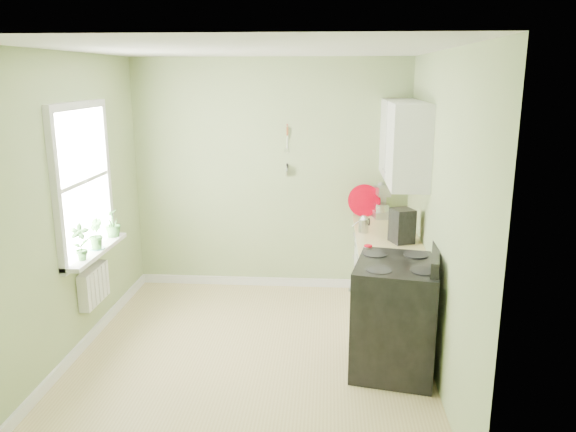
# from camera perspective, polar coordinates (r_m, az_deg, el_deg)

# --- Properties ---
(floor) EXTENTS (3.20, 3.60, 0.02)m
(floor) POSITION_cam_1_polar(r_m,az_deg,el_deg) (5.31, -3.76, -14.11)
(floor) COLOR tan
(floor) RESTS_ON ground
(ceiling) EXTENTS (3.20, 3.60, 0.02)m
(ceiling) POSITION_cam_1_polar(r_m,az_deg,el_deg) (4.68, -4.31, 16.68)
(ceiling) COLOR white
(ceiling) RESTS_ON wall_back
(wall_back) EXTENTS (3.20, 0.02, 2.70)m
(wall_back) POSITION_cam_1_polar(r_m,az_deg,el_deg) (6.58, -1.80, 4.06)
(wall_back) COLOR #A2B67C
(wall_back) RESTS_ON floor
(wall_left) EXTENTS (0.02, 3.60, 2.70)m
(wall_left) POSITION_cam_1_polar(r_m,az_deg,el_deg) (5.29, -21.56, 0.58)
(wall_left) COLOR #A2B67C
(wall_left) RESTS_ON floor
(wall_right) EXTENTS (0.02, 3.60, 2.70)m
(wall_right) POSITION_cam_1_polar(r_m,az_deg,el_deg) (4.86, 15.13, -0.04)
(wall_right) COLOR #A2B67C
(wall_right) RESTS_ON floor
(base_cabinets) EXTENTS (0.60, 1.60, 0.87)m
(base_cabinets) POSITION_cam_1_polar(r_m,az_deg,el_deg) (6.03, 9.91, -6.11)
(base_cabinets) COLOR white
(base_cabinets) RESTS_ON floor
(countertop) EXTENTS (0.64, 1.60, 0.04)m
(countertop) POSITION_cam_1_polar(r_m,az_deg,el_deg) (5.89, 10.00, -1.95)
(countertop) COLOR beige
(countertop) RESTS_ON base_cabinets
(upper_cabinets) EXTENTS (0.35, 1.40, 0.80)m
(upper_cabinets) POSITION_cam_1_polar(r_m,az_deg,el_deg) (5.81, 11.64, 7.44)
(upper_cabinets) COLOR white
(upper_cabinets) RESTS_ON wall_right
(window) EXTENTS (0.06, 1.14, 1.44)m
(window) POSITION_cam_1_polar(r_m,az_deg,el_deg) (5.50, -20.17, 3.33)
(window) COLOR white
(window) RESTS_ON wall_left
(window_sill) EXTENTS (0.18, 1.14, 0.04)m
(window_sill) POSITION_cam_1_polar(r_m,az_deg,el_deg) (5.63, -18.91, -3.37)
(window_sill) COLOR white
(window_sill) RESTS_ON wall_left
(radiator) EXTENTS (0.12, 0.50, 0.35)m
(radiator) POSITION_cam_1_polar(r_m,az_deg,el_deg) (5.70, -19.12, -6.67)
(radiator) COLOR white
(radiator) RESTS_ON wall_left
(wall_utensils) EXTENTS (0.02, 0.14, 0.58)m
(wall_utensils) POSITION_cam_1_polar(r_m,az_deg,el_deg) (6.49, -0.08, 5.86)
(wall_utensils) COLOR beige
(wall_utensils) RESTS_ON wall_back
(stove) EXTENTS (0.83, 0.91, 1.10)m
(stove) POSITION_cam_1_polar(r_m,az_deg,el_deg) (4.98, 10.91, -9.89)
(stove) COLOR black
(stove) RESTS_ON floor
(stand_mixer) EXTENTS (0.24, 0.35, 0.40)m
(stand_mixer) POSITION_cam_1_polar(r_m,az_deg,el_deg) (6.54, 9.49, 1.39)
(stand_mixer) COLOR #B2B2B7
(stand_mixer) RESTS_ON countertop
(kettle) EXTENTS (0.18, 0.10, 0.18)m
(kettle) POSITION_cam_1_polar(r_m,az_deg,el_deg) (5.87, 7.68, -0.80)
(kettle) COLOR silver
(kettle) RESTS_ON countertop
(coffee_maker) EXTENTS (0.26, 0.27, 0.33)m
(coffee_maker) POSITION_cam_1_polar(r_m,az_deg,el_deg) (5.56, 11.47, -1.06)
(coffee_maker) COLOR black
(coffee_maker) RESTS_ON countertop
(red_tray) EXTENTS (0.38, 0.09, 0.37)m
(red_tray) POSITION_cam_1_polar(r_m,az_deg,el_deg) (6.52, 7.75, 1.57)
(red_tray) COLOR #BB0014
(red_tray) RESTS_ON countertop
(jar) EXTENTS (0.08, 0.08, 0.08)m
(jar) POSITION_cam_1_polar(r_m,az_deg,el_deg) (5.18, 8.13, -3.39)
(jar) COLOR beige
(jar) RESTS_ON countertop
(plant_a) EXTENTS (0.21, 0.18, 0.33)m
(plant_a) POSITION_cam_1_polar(r_m,az_deg,el_deg) (5.28, -20.37, -2.52)
(plant_a) COLOR #376B2F
(plant_a) RESTS_ON window_sill
(plant_b) EXTENTS (0.20, 0.21, 0.30)m
(plant_b) POSITION_cam_1_polar(r_m,az_deg,el_deg) (5.57, -18.99, -1.75)
(plant_b) COLOR #376B2F
(plant_b) RESTS_ON window_sill
(plant_c) EXTENTS (0.17, 0.17, 0.29)m
(plant_c) POSITION_cam_1_polar(r_m,az_deg,el_deg) (5.96, -17.39, -0.66)
(plant_c) COLOR #376B2F
(plant_c) RESTS_ON window_sill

